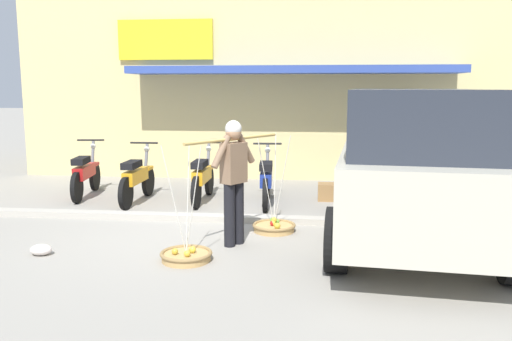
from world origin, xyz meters
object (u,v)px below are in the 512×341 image
parked_truck (415,161)px  plastic_litter_bag (41,250)px  fruit_basket_right_side (274,226)px  motorcycle_third_in_row (203,178)px  fruit_vendor (234,174)px  motorcycle_nearest_shop (85,174)px  motorcycle_second_in_row (137,179)px  wooden_crate (330,192)px  motorcycle_end_of_row (266,180)px  fruit_basket_left_side (186,255)px

parked_truck → plastic_litter_bag: (-4.82, -1.13, -1.06)m
fruit_basket_right_side → motorcycle_third_in_row: bearing=127.8°
fruit_vendor → motorcycle_nearest_shop: bearing=139.8°
motorcycle_second_in_row → wooden_crate: (3.57, 0.62, -0.29)m
fruit_vendor → motorcycle_end_of_row: bearing=85.4°
fruit_basket_left_side → parked_truck: bearing=21.4°
fruit_vendor → plastic_litter_bag: fruit_vendor is taller
motorcycle_end_of_row → plastic_litter_bag: motorcycle_end_of_row is taller
fruit_basket_left_side → motorcycle_second_in_row: size_ratio=0.80×
parked_truck → plastic_litter_bag: 5.07m
motorcycle_second_in_row → plastic_litter_bag: 3.18m
plastic_litter_bag → fruit_basket_right_side: bearing=26.7°
plastic_litter_bag → wooden_crate: wooden_crate is taller
fruit_basket_left_side → wooden_crate: fruit_basket_left_side is taller
fruit_vendor → fruit_basket_right_side: fruit_vendor is taller
motorcycle_third_in_row → parked_truck: parked_truck is taller
fruit_vendor → motorcycle_nearest_shop: 4.45m
fruit_vendor → wooden_crate: fruit_vendor is taller
motorcycle_third_in_row → motorcycle_end_of_row: 1.21m
motorcycle_nearest_shop → fruit_basket_right_side: bearing=-28.7°
motorcycle_second_in_row → plastic_litter_bag: bearing=-93.5°
fruit_basket_right_side → motorcycle_nearest_shop: size_ratio=0.80×
parked_truck → plastic_litter_bag: parked_truck is taller
fruit_basket_left_side → motorcycle_third_in_row: bearing=98.6°
fruit_basket_right_side → wooden_crate: bearing=69.2°
fruit_vendor → plastic_litter_bag: (-2.39, -0.72, -0.91)m
fruit_basket_left_side → motorcycle_second_in_row: 3.62m
motorcycle_third_in_row → motorcycle_end_of_row: size_ratio=1.00×
fruit_basket_left_side → plastic_litter_bag: 1.90m
motorcycle_end_of_row → fruit_vendor: bearing=-94.6°
motorcycle_second_in_row → plastic_litter_bag: size_ratio=6.50×
motorcycle_third_in_row → plastic_litter_bag: size_ratio=6.50×
fruit_vendor → motorcycle_second_in_row: 3.32m
motorcycle_third_in_row → parked_truck: size_ratio=0.37×
fruit_vendor → fruit_basket_left_side: (-0.49, -0.73, -0.91)m
parked_truck → motorcycle_nearest_shop: bearing=157.2°
fruit_basket_right_side → motorcycle_third_in_row: (-1.49, 1.93, 0.38)m
fruit_vendor → fruit_basket_right_side: (0.49, 0.73, -0.90)m
motorcycle_nearest_shop → motorcycle_end_of_row: 3.59m
motorcycle_second_in_row → motorcycle_nearest_shop: bearing=160.6°
plastic_litter_bag → wooden_crate: 5.33m
parked_truck → plastic_litter_bag: bearing=-166.8°
fruit_basket_right_side → motorcycle_third_in_row: size_ratio=0.80×
fruit_basket_left_side → plastic_litter_bag: (-1.90, 0.02, -0.00)m
motorcycle_second_in_row → motorcycle_end_of_row: bearing=2.8°
parked_truck → fruit_basket_left_side: bearing=-158.6°
motorcycle_second_in_row → fruit_basket_left_side: bearing=-61.7°
fruit_basket_left_side → motorcycle_nearest_shop: 4.62m
motorcycle_second_in_row → wooden_crate: motorcycle_second_in_row is taller
fruit_vendor → motorcycle_second_in_row: fruit_vendor is taller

